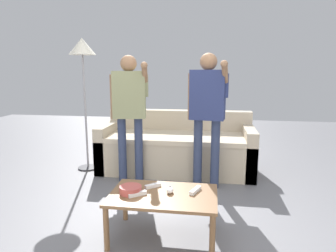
# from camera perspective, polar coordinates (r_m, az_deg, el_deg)

# --- Properties ---
(ground_plane) EXTENTS (12.00, 12.00, 0.00)m
(ground_plane) POSITION_cam_1_polar(r_m,az_deg,el_deg) (2.93, 1.47, -17.51)
(ground_plane) COLOR slate
(couch) EXTENTS (2.09, 0.89, 0.80)m
(couch) POSITION_cam_1_polar(r_m,az_deg,el_deg) (4.22, 1.69, -4.28)
(couch) COLOR #B7A88E
(couch) RESTS_ON ground
(coffee_table) EXTENTS (0.87, 0.56, 0.39)m
(coffee_table) POSITION_cam_1_polar(r_m,az_deg,el_deg) (2.53, -0.90, -13.79)
(coffee_table) COLOR brown
(coffee_table) RESTS_ON ground
(snack_bowl) EXTENTS (0.18, 0.18, 0.06)m
(snack_bowl) POSITION_cam_1_polar(r_m,az_deg,el_deg) (2.53, -7.13, -11.93)
(snack_bowl) COLOR #B24C47
(snack_bowl) RESTS_ON coffee_table
(game_remote_nunchuk) EXTENTS (0.06, 0.09, 0.05)m
(game_remote_nunchuk) POSITION_cam_1_polar(r_m,az_deg,el_deg) (2.52, 0.38, -12.11)
(game_remote_nunchuk) COLOR white
(game_remote_nunchuk) RESTS_ON coffee_table
(floor_lamp) EXTENTS (0.36, 0.36, 1.80)m
(floor_lamp) POSITION_cam_1_polar(r_m,az_deg,el_deg) (4.27, -15.96, 12.77)
(floor_lamp) COLOR #2D2D33
(floor_lamp) RESTS_ON ground
(player_right) EXTENTS (0.46, 0.39, 1.57)m
(player_right) POSITION_cam_1_polar(r_m,az_deg,el_deg) (3.47, 7.54, 3.99)
(player_right) COLOR #2D3856
(player_right) RESTS_ON ground
(player_left) EXTENTS (0.49, 0.33, 1.56)m
(player_left) POSITION_cam_1_polar(r_m,az_deg,el_deg) (3.64, -7.34, 4.15)
(player_left) COLOR #2D3856
(player_left) RESTS_ON ground
(game_remote_wand_near) EXTENTS (0.13, 0.12, 0.03)m
(game_remote_wand_near) POSITION_cam_1_polar(r_m,az_deg,el_deg) (2.63, -2.91, -11.29)
(game_remote_wand_near) COLOR white
(game_remote_wand_near) RESTS_ON coffee_table
(game_remote_wand_far) EXTENTS (0.14, 0.13, 0.03)m
(game_remote_wand_far) POSITION_cam_1_polar(r_m,az_deg,el_deg) (2.48, -5.86, -12.74)
(game_remote_wand_far) COLOR white
(game_remote_wand_far) RESTS_ON coffee_table
(game_remote_wand_spare) EXTENTS (0.09, 0.17, 0.03)m
(game_remote_wand_spare) POSITION_cam_1_polar(r_m,az_deg,el_deg) (2.55, 5.23, -12.09)
(game_remote_wand_spare) COLOR white
(game_remote_wand_spare) RESTS_ON coffee_table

